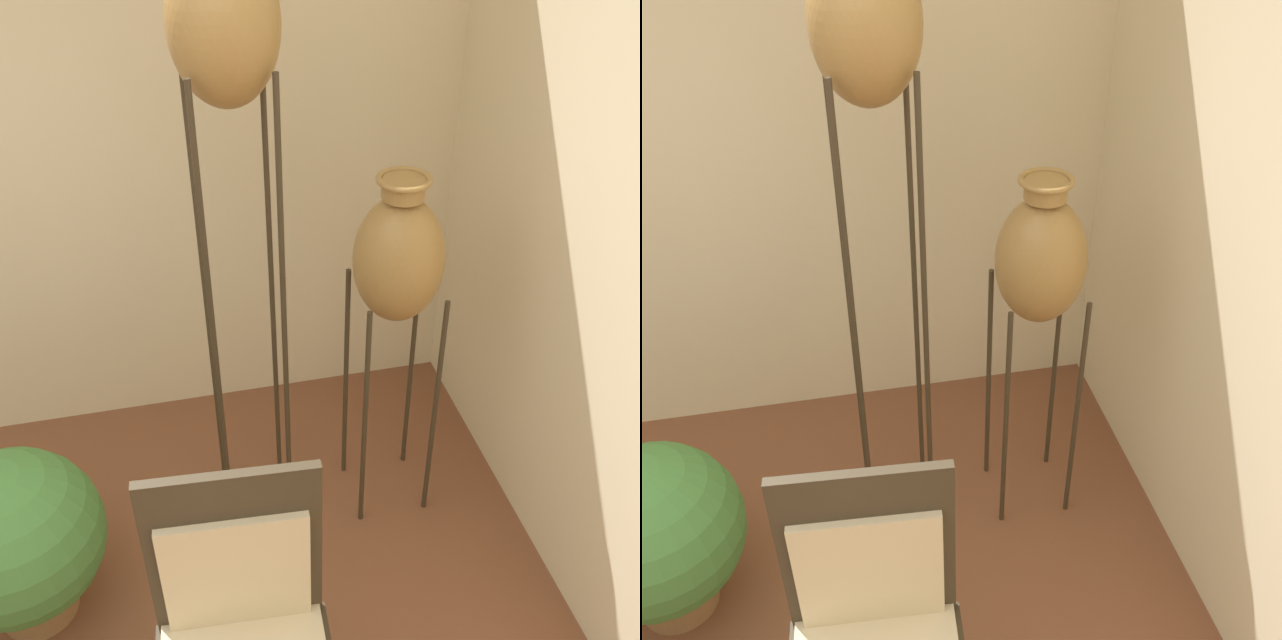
% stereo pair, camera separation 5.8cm
% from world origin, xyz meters
% --- Properties ---
extents(vase_stand_tall, '(0.33, 0.33, 2.29)m').
position_xyz_m(vase_stand_tall, '(0.93, 1.29, 1.93)').
color(vase_stand_tall, '#382D1E').
rests_on(vase_stand_tall, ground_plane).
extents(vase_stand_medium, '(0.33, 0.33, 1.49)m').
position_xyz_m(vase_stand_medium, '(1.47, 1.20, 1.16)').
color(vase_stand_medium, '#382D1E').
rests_on(vase_stand_medium, ground_plane).
extents(chair, '(0.54, 0.51, 1.13)m').
position_xyz_m(chair, '(0.75, 0.24, 0.63)').
color(chair, '#382D1E').
rests_on(chair, ground_plane).
extents(potted_plant, '(0.62, 0.62, 0.72)m').
position_xyz_m(potted_plant, '(0.04, 0.92, 0.39)').
color(potted_plant, olive).
rests_on(potted_plant, ground_plane).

